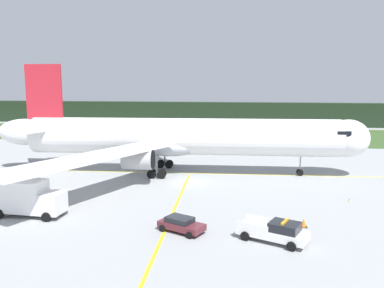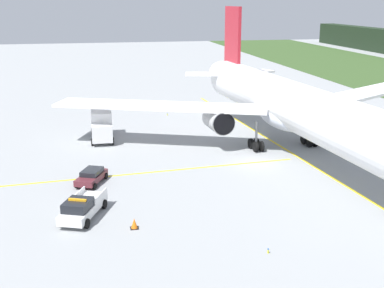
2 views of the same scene
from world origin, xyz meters
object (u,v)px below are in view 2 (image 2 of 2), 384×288
(catering_truck, at_px, (102,125))
(staff_car, at_px, (91,176))
(ops_pickup_truck, at_px, (82,207))
(apron_cone, at_px, (134,224))
(airliner, at_px, (296,108))

(catering_truck, xyz_separation_m, staff_car, (15.49, -1.55, -1.16))
(catering_truck, relative_size, staff_car, 1.51)
(catering_truck, bearing_deg, staff_car, -5.71)
(ops_pickup_truck, bearing_deg, apron_cone, 54.69)
(ops_pickup_truck, xyz_separation_m, catering_truck, (-23.41, 2.39, 0.95))
(airliner, distance_m, ops_pickup_truck, 26.78)
(ops_pickup_truck, relative_size, apron_cone, 7.54)
(catering_truck, height_order, staff_car, catering_truck)
(catering_truck, xyz_separation_m, apron_cone, (26.12, 1.43, -1.47))
(apron_cone, bearing_deg, catering_truck, -176.86)
(airliner, height_order, staff_car, airliner)
(catering_truck, relative_size, apron_cone, 8.37)
(ops_pickup_truck, bearing_deg, staff_car, 173.91)
(catering_truck, distance_m, staff_car, 15.61)
(catering_truck, distance_m, apron_cone, 26.20)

